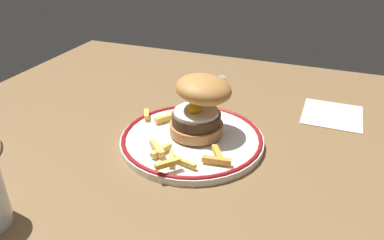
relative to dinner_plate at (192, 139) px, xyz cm
name	(u,v)px	position (x,y,z in cm)	size (l,w,h in cm)	color
ground_plane	(213,173)	(5.52, -4.61, -2.84)	(117.49, 104.09, 4.00)	brown
dinner_plate	(192,139)	(0.00, 0.00, 0.00)	(25.13, 25.13, 1.60)	white
burger	(200,104)	(0.81, 1.83, 6.06)	(12.43, 12.15, 10.72)	#B67843
fries_pile	(181,135)	(-1.54, -1.40, 1.27)	(20.68, 23.27, 1.66)	#EEA84D
fork	(204,82)	(-7.16, 26.79, -0.66)	(8.63, 13.04, 0.36)	silver
napkin	(332,114)	(22.62, 19.99, -0.64)	(11.42, 12.02, 0.40)	silver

